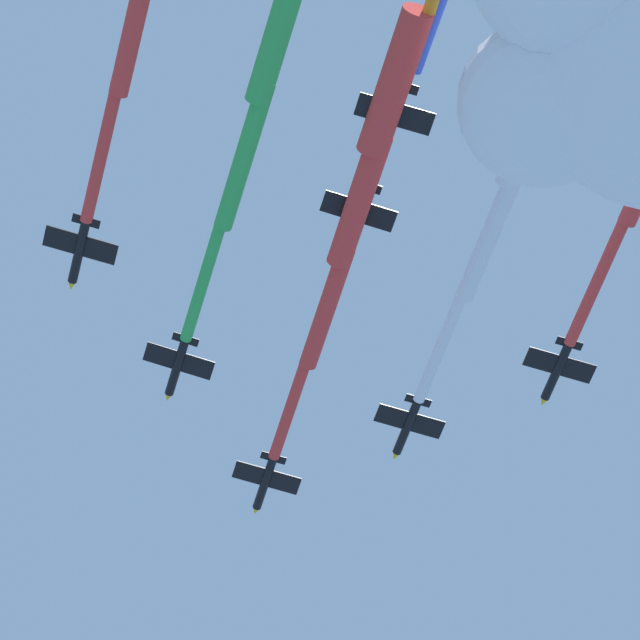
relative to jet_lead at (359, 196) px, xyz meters
The scene contains 3 objects.
jet_lead is the anchor object (origin of this frame).
jet_port_inner 22.06m from the jet_lead, 14.72° to the left, with size 47.88×62.79×3.85m.
jet_starboard_inner 21.49m from the jet_lead, 97.84° to the left, with size 46.21×60.27×3.73m.
Camera 1 is at (80.25, 60.31, 14.29)m, focal length 86.80 mm.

